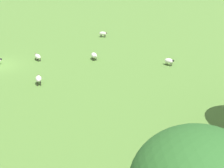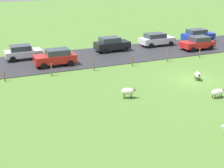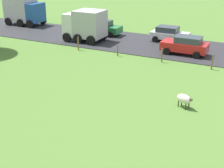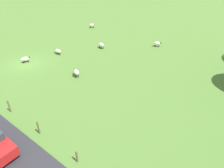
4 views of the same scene
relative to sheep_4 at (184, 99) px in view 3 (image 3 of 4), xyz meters
The scene contains 10 objects.
sheep_4 is the anchor object (origin of this frame).
fence_post_3 7.73m from the sheep_4, ahead, with size 0.12×0.12×1.22m, color brown.
fence_post_4 8.70m from the sheep_4, 27.26° to the left, with size 0.12×0.12×1.19m, color brown.
fence_post_5 11.21m from the sheep_4, 46.38° to the left, with size 0.12×0.12×1.02m, color brown.
fence_post_6 14.48m from the sheep_4, 57.73° to the left, with size 0.12×0.12×1.29m, color brown.
truck_0 28.36m from the sheep_4, 59.33° to the left, with size 2.82×4.70×3.48m.
truck_1 17.24m from the sheep_4, 50.67° to the left, with size 2.87×3.98×3.16m.
car_1 19.16m from the sheep_4, 42.53° to the left, with size 2.00×3.88×1.59m.
car_2 15.45m from the sheep_4, 20.71° to the left, with size 2.00×3.84×1.55m.
car_5 11.13m from the sheep_4, 14.68° to the left, with size 2.03×4.10×1.65m.
Camera 3 is at (-19.55, 3.05, 8.72)m, focal length 52.95 mm.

